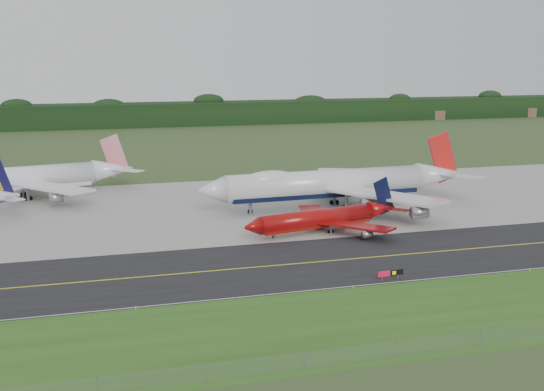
{
  "coord_description": "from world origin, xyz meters",
  "views": [
    {
      "loc": [
        -46.89,
        -127.57,
        36.63
      ],
      "look_at": [
        -0.09,
        22.0,
        7.64
      ],
      "focal_mm": 50.0,
      "sensor_mm": 36.0,
      "label": 1
    }
  ],
  "objects": [
    {
      "name": "taxiway_centreline",
      "position": [
        0.0,
        -4.0,
        0.03
      ],
      "size": [
        400.0,
        0.4,
        0.0
      ],
      "primitive_type": "cube",
      "color": "yellow",
      "rests_on": "taxiway"
    },
    {
      "name": "edge_marker_center",
      "position": [
        0.19,
        -20.5,
        0.25
      ],
      "size": [
        0.16,
        0.16,
        0.5
      ],
      "primitive_type": "cylinder",
      "color": "yellow",
      "rests_on": "ground"
    },
    {
      "name": "perimeter_fence",
      "position": [
        0.0,
        -48.0,
        1.1
      ],
      "size": [
        320.0,
        0.1,
        320.0
      ],
      "color": "slate",
      "rests_on": "ground"
    },
    {
      "name": "grass_verge",
      "position": [
        0.0,
        -35.0,
        0.01
      ],
      "size": [
        400.0,
        30.0,
        0.01
      ],
      "primitive_type": "cube",
      "color": "#284F17",
      "rests_on": "ground"
    },
    {
      "name": "taxiway",
      "position": [
        0.0,
        -4.0,
        0.01
      ],
      "size": [
        400.0,
        32.0,
        0.02
      ],
      "primitive_type": "cube",
      "color": "black",
      "rests_on": "ground"
    },
    {
      "name": "taxiway_edge_line",
      "position": [
        0.0,
        -19.5,
        0.03
      ],
      "size": [
        400.0,
        0.25,
        0.0
      ],
      "primitive_type": "cube",
      "color": "silver",
      "rests_on": "taxiway"
    },
    {
      "name": "jet_star_tail",
      "position": [
        -50.6,
        76.45,
        5.23
      ],
      "size": [
        59.18,
        48.79,
        15.68
      ],
      "color": "silver",
      "rests_on": "ground"
    },
    {
      "name": "jet_red_737",
      "position": [
        10.46,
        18.2,
        2.87
      ],
      "size": [
        38.08,
        30.48,
        10.38
      ],
      "color": "maroon",
      "rests_on": "ground"
    },
    {
      "name": "edge_marker_left",
      "position": [
        -34.32,
        -20.5,
        0.25
      ],
      "size": [
        0.16,
        0.16,
        0.5
      ],
      "primitive_type": "cylinder",
      "color": "yellow",
      "rests_on": "ground"
    },
    {
      "name": "jet_ba_747",
      "position": [
        22.01,
        41.19,
        6.03
      ],
      "size": [
        70.46,
        58.37,
        17.72
      ],
      "color": "silver",
      "rests_on": "ground"
    },
    {
      "name": "horizon_treeline",
      "position": [
        0.0,
        273.76,
        5.47
      ],
      "size": [
        700.0,
        25.0,
        12.0
      ],
      "color": "black",
      "rests_on": "ground"
    },
    {
      "name": "ground",
      "position": [
        0.0,
        0.0,
        0.0
      ],
      "size": [
        600.0,
        600.0,
        0.0
      ],
      "primitive_type": "plane",
      "color": "#2C4420",
      "rests_on": "ground"
    },
    {
      "name": "apron",
      "position": [
        0.0,
        51.0,
        0.01
      ],
      "size": [
        400.0,
        78.0,
        0.01
      ],
      "primitive_type": "cube",
      "color": "gray",
      "rests_on": "ground"
    },
    {
      "name": "edge_marker_right",
      "position": [
        33.29,
        -20.5,
        0.25
      ],
      "size": [
        0.16,
        0.16,
        0.5
      ],
      "primitive_type": "cylinder",
      "color": "yellow",
      "rests_on": "ground"
    },
    {
      "name": "taxiway_sign",
      "position": [
        8.02,
        -17.99,
        1.13
      ],
      "size": [
        4.82,
        0.65,
        1.61
      ],
      "color": "slate",
      "rests_on": "ground"
    }
  ]
}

